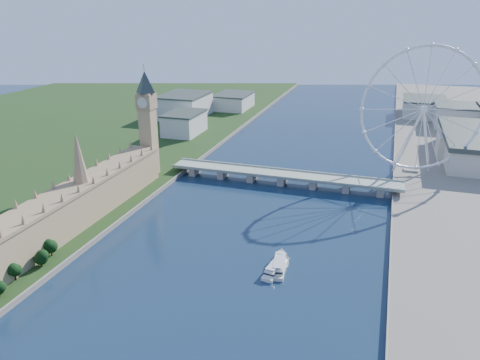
% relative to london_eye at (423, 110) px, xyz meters
% --- Properties ---
extents(parliament_range, '(24.00, 200.00, 70.00)m').
position_rel_london_eye_xyz_m(parliament_range, '(-247.98, -185.08, -49.04)').
color(parliament_range, tan).
rests_on(parliament_range, ground).
extents(big_ben, '(20.02, 20.02, 110.00)m').
position_rel_london_eye_xyz_m(big_ben, '(-247.98, -77.08, -0.95)').
color(big_ben, tan).
rests_on(big_ben, ground).
extents(westminster_bridge, '(220.00, 22.00, 9.50)m').
position_rel_london_eye_xyz_m(westminster_bridge, '(-119.98, -55.08, -60.89)').
color(westminster_bridge, gray).
rests_on(westminster_bridge, ground).
extents(london_eye, '(113.60, 39.12, 124.30)m').
position_rel_london_eye_xyz_m(london_eye, '(0.00, 0.00, 0.00)').
color(london_eye, silver).
rests_on(london_eye, ground).
extents(county_hall, '(54.00, 144.00, 35.00)m').
position_rel_london_eye_xyz_m(county_hall, '(55.02, 74.92, -67.52)').
color(county_hall, beige).
rests_on(county_hall, ground).
extents(city_skyline, '(505.00, 280.00, 32.00)m').
position_rel_london_eye_xyz_m(city_skyline, '(-80.75, 205.00, -50.56)').
color(city_skyline, beige).
rests_on(city_skyline, ground).
extents(tour_boat_near, '(12.77, 33.62, 7.27)m').
position_rel_london_eye_xyz_m(tour_boat_near, '(-87.45, -207.76, -67.52)').
color(tour_boat_near, beige).
rests_on(tour_boat_near, ground).
extents(tour_boat_far, '(12.63, 31.86, 6.86)m').
position_rel_london_eye_xyz_m(tour_boat_far, '(-88.96, -211.42, -67.52)').
color(tour_boat_far, silver).
rests_on(tour_boat_far, ground).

